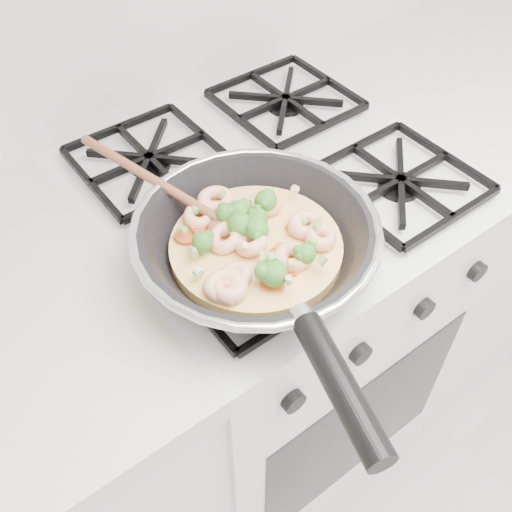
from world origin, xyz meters
TOP-DOWN VIEW (x-y plane):
  - stove at (0.00, 1.70)m, footprint 0.60×0.60m
  - counter_right at (0.80, 1.70)m, footprint 1.00×0.60m
  - skillet at (-0.15, 1.55)m, footprint 0.34×0.63m

SIDE VIEW (x-z plane):
  - counter_right at x=0.80m, z-range 0.00..0.90m
  - stove at x=0.00m, z-range 0.00..0.92m
  - skillet at x=-0.15m, z-range 0.91..1.01m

